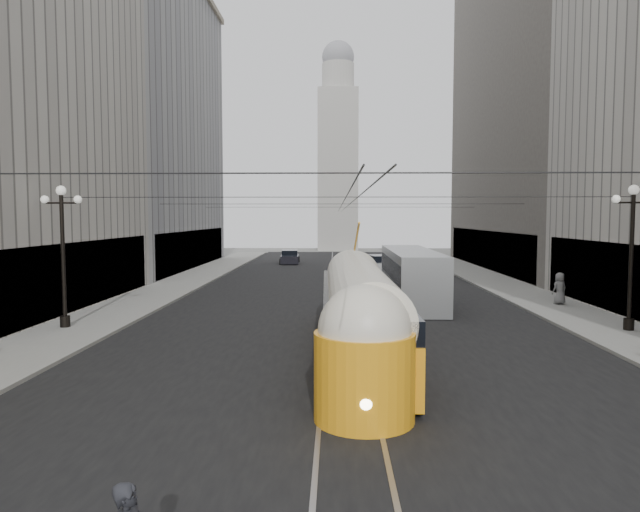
{
  "coord_description": "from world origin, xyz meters",
  "views": [
    {
      "loc": [
        -0.35,
        -7.21,
        5.16
      ],
      "look_at": [
        -0.98,
        16.1,
        3.53
      ],
      "focal_mm": 32.0,
      "sensor_mm": 36.0,
      "label": 1
    }
  ],
  "objects": [
    {
      "name": "distant_tower",
      "position": [
        0.0,
        80.0,
        14.97
      ],
      "size": [
        6.0,
        6.0,
        31.36
      ],
      "color": "#B2AFA8",
      "rests_on": "ground"
    },
    {
      "name": "building_right_far",
      "position": [
        20.0,
        48.0,
        16.31
      ],
      "size": [
        12.6,
        32.6,
        32.6
      ],
      "color": "#514C47",
      "rests_on": "ground"
    },
    {
      "name": "rail_left",
      "position": [
        -0.75,
        32.5,
        0.0
      ],
      "size": [
        0.12,
        85.0,
        0.04
      ],
      "primitive_type": "cube",
      "color": "gray",
      "rests_on": "ground"
    },
    {
      "name": "sedan_dark_far",
      "position": [
        -5.34,
        54.81,
        0.67
      ],
      "size": [
        2.2,
        4.76,
        1.47
      ],
      "color": "black",
      "rests_on": "ground"
    },
    {
      "name": "pedestrian_sidewalk_right",
      "position": [
        12.41,
        25.31,
        1.06
      ],
      "size": [
        1.02,
        0.82,
        1.81
      ],
      "primitive_type": "imported",
      "rotation": [
        0.0,
        0.0,
        3.5
      ],
      "color": "slate",
      "rests_on": "sidewalk_right"
    },
    {
      "name": "building_left_far",
      "position": [
        -19.99,
        48.0,
        14.31
      ],
      "size": [
        12.6,
        28.6,
        28.6
      ],
      "color": "#999999",
      "rests_on": "ground"
    },
    {
      "name": "streetcar",
      "position": [
        0.5,
        13.65,
        1.72
      ],
      "size": [
        2.81,
        16.12,
        3.53
      ],
      "color": "orange",
      "rests_on": "ground"
    },
    {
      "name": "lamppost_left_mid",
      "position": [
        -12.6,
        18.0,
        3.74
      ],
      "size": [
        1.86,
        0.44,
        6.37
      ],
      "color": "black",
      "rests_on": "sidewalk_left"
    },
    {
      "name": "sedan_white_far",
      "position": [
        3.74,
        45.53,
        0.7
      ],
      "size": [
        3.01,
        5.23,
        1.55
      ],
      "color": "white",
      "rests_on": "ground"
    },
    {
      "name": "catenary",
      "position": [
        0.12,
        31.49,
        5.88
      ],
      "size": [
        25.0,
        72.0,
        0.23
      ],
      "color": "black",
      "rests_on": "ground"
    },
    {
      "name": "city_bus",
      "position": [
        4.2,
        26.94,
        1.71
      ],
      "size": [
        2.87,
        12.32,
        3.13
      ],
      "color": "gray",
      "rests_on": "ground"
    },
    {
      "name": "sidewalk_right",
      "position": [
        12.0,
        36.0,
        0.07
      ],
      "size": [
        4.0,
        72.0,
        0.15
      ],
      "primitive_type": "cube",
      "color": "gray",
      "rests_on": "ground"
    },
    {
      "name": "lamppost_right_mid",
      "position": [
        12.6,
        18.0,
        3.74
      ],
      "size": [
        1.86,
        0.44,
        6.37
      ],
      "color": "black",
      "rests_on": "sidewalk_right"
    },
    {
      "name": "road",
      "position": [
        0.0,
        32.5,
        0.0
      ],
      "size": [
        20.0,
        85.0,
        0.02
      ],
      "primitive_type": "cube",
      "color": "black",
      "rests_on": "ground"
    },
    {
      "name": "rail_right",
      "position": [
        0.75,
        32.5,
        0.0
      ],
      "size": [
        0.12,
        85.0,
        0.04
      ],
      "primitive_type": "cube",
      "color": "gray",
      "rests_on": "ground"
    },
    {
      "name": "sidewalk_left",
      "position": [
        -12.0,
        36.0,
        0.07
      ],
      "size": [
        4.0,
        72.0,
        0.15
      ],
      "primitive_type": "cube",
      "color": "gray",
      "rests_on": "ground"
    }
  ]
}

